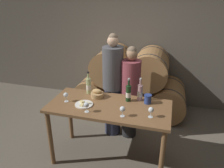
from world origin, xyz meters
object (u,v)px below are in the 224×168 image
object	(u,v)px
wine_bottle_red	(128,93)
blue_crock	(148,99)
wine_bottle_white	(89,86)
wine_glass_right	(151,110)
wine_glass_center	(123,109)
wine_glass_far_left	(66,95)
wine_glass_left	(86,105)
person_left	(113,86)
cheese_plate	(84,104)
bread_basket	(97,94)
person_right	(130,93)
wine_bottle_rose	(140,93)
tasting_table	(109,113)

from	to	relation	value
wine_bottle_red	blue_crock	xyz separation A→B (m)	(0.27, 0.00, -0.05)
wine_bottle_white	wine_glass_right	size ratio (longest dim) A/B	2.54
wine_bottle_red	wine_glass_center	world-z (taller)	wine_bottle_red
wine_bottle_white	wine_bottle_red	bearing A→B (deg)	-7.76
wine_bottle_white	blue_crock	xyz separation A→B (m)	(0.90, -0.08, -0.05)
wine_glass_far_left	wine_glass_left	xyz separation A→B (m)	(0.38, -0.19, 0.00)
person_left	wine_bottle_red	distance (m)	0.62
wine_glass_far_left	cheese_plate	bearing A→B (deg)	-5.01
wine_bottle_red	wine_bottle_white	bearing A→B (deg)	172.24
person_left	bread_basket	size ratio (longest dim) A/B	9.45
bread_basket	person_right	bearing A→B (deg)	50.85
wine_glass_far_left	wine_glass_center	world-z (taller)	same
wine_bottle_red	wine_glass_right	distance (m)	0.50
wine_bottle_white	wine_bottle_rose	world-z (taller)	wine_bottle_white
tasting_table	wine_bottle_red	world-z (taller)	wine_bottle_red
person_left	wine_glass_far_left	distance (m)	0.88
cheese_plate	wine_glass_far_left	size ratio (longest dim) A/B	1.80
wine_bottle_red	bread_basket	distance (m)	0.47
wine_bottle_red	wine_glass_center	xyz separation A→B (m)	(0.01, -0.42, -0.02)
person_right	cheese_plate	distance (m)	0.92
wine_glass_right	bread_basket	bearing A→B (deg)	157.09
wine_bottle_white	tasting_table	bearing A→B (deg)	-34.91
tasting_table	bread_basket	size ratio (longest dim) A/B	8.88
person_left	wine_bottle_red	world-z (taller)	person_left
person_left	wine_glass_center	xyz separation A→B (m)	(0.37, -0.91, 0.12)
wine_bottle_rose	tasting_table	bearing A→B (deg)	-145.67
person_right	wine_glass_right	size ratio (longest dim) A/B	11.61
wine_bottle_white	bread_basket	world-z (taller)	wine_bottle_white
wine_bottle_rose	wine_glass_center	distance (m)	0.51
wine_glass_left	wine_glass_center	bearing A→B (deg)	2.34
tasting_table	person_right	size ratio (longest dim) A/B	1.05
person_right	cheese_plate	bearing A→B (deg)	-122.96
wine_bottle_red	cheese_plate	world-z (taller)	wine_bottle_red
blue_crock	wine_glass_center	bearing A→B (deg)	-121.26
blue_crock	wine_glass_far_left	world-z (taller)	wine_glass_far_left
wine_bottle_white	wine_glass_far_left	xyz separation A→B (m)	(-0.21, -0.34, -0.02)
wine_glass_right	blue_crock	bearing A→B (deg)	102.85
person_left	wine_glass_left	bearing A→B (deg)	-95.65
blue_crock	wine_glass_right	world-z (taller)	wine_glass_right
person_right	wine_glass_center	bearing A→B (deg)	-85.15
person_left	blue_crock	bearing A→B (deg)	-37.21
tasting_table	wine_glass_right	size ratio (longest dim) A/B	12.15
wine_bottle_red	wine_glass_center	size ratio (longest dim) A/B	2.49
tasting_table	wine_glass_far_left	bearing A→B (deg)	-174.26
wine_glass_left	tasting_table	bearing A→B (deg)	47.65
tasting_table	wine_bottle_white	size ratio (longest dim) A/B	4.79
wine_bottle_white	wine_glass_center	xyz separation A→B (m)	(0.64, -0.51, -0.02)
cheese_plate	wine_glass_far_left	distance (m)	0.29
blue_crock	cheese_plate	bearing A→B (deg)	-161.21
person_left	wine_glass_far_left	size ratio (longest dim) A/B	12.94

